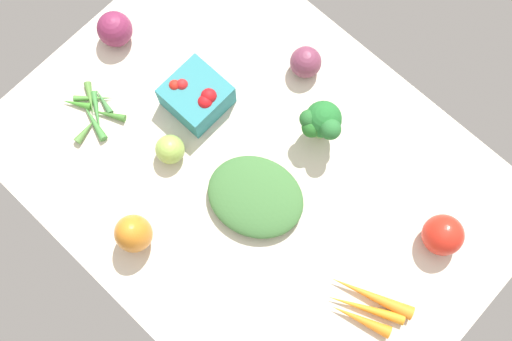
# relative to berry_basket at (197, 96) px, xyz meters

# --- Properties ---
(tablecloth) EXTENTS (1.04, 0.76, 0.02)m
(tablecloth) POSITION_rel_berry_basket_xyz_m (0.20, -0.03, -0.05)
(tablecloth) COLOR beige
(tablecloth) RESTS_ON ground
(berry_basket) EXTENTS (0.12, 0.12, 0.08)m
(berry_basket) POSITION_rel_berry_basket_xyz_m (0.00, 0.00, 0.00)
(berry_basket) COLOR teal
(berry_basket) RESTS_ON tablecloth
(bell_pepper_orange) EXTENTS (0.10, 0.10, 0.10)m
(bell_pepper_orange) POSITION_rel_berry_basket_xyz_m (0.12, -0.29, 0.01)
(bell_pepper_orange) COLOR orange
(bell_pepper_orange) RESTS_ON tablecloth
(red_onion_center) EXTENTS (0.08, 0.08, 0.08)m
(red_onion_center) POSITION_rel_berry_basket_xyz_m (-0.24, -0.01, 0.00)
(red_onion_center) COLOR #81284E
(red_onion_center) RESTS_ON tablecloth
(leafy_greens_clump) EXTENTS (0.24, 0.22, 0.04)m
(leafy_greens_clump) POSITION_rel_berry_basket_xyz_m (0.24, -0.07, -0.02)
(leafy_greens_clump) COLOR #3E7038
(leafy_greens_clump) RESTS_ON tablecloth
(carrot_bunch) EXTENTS (0.17, 0.12, 0.03)m
(carrot_bunch) POSITION_rel_berry_basket_xyz_m (0.54, -0.08, -0.02)
(carrot_bunch) COLOR orange
(carrot_bunch) RESTS_ON tablecloth
(bell_pepper_red) EXTENTS (0.10, 0.10, 0.08)m
(bell_pepper_red) POSITION_rel_berry_basket_xyz_m (0.56, 0.12, 0.00)
(bell_pepper_red) COLOR red
(bell_pepper_red) RESTS_ON tablecloth
(red_onion_near_basket) EXTENTS (0.07, 0.07, 0.07)m
(red_onion_near_basket) POSITION_rel_berry_basket_xyz_m (0.11, 0.22, -0.00)
(red_onion_near_basket) COLOR #793651
(red_onion_near_basket) RESTS_ON tablecloth
(okra_pile) EXTENTS (0.14, 0.13, 0.02)m
(okra_pile) POSITION_rel_berry_basket_xyz_m (-0.15, -0.17, -0.03)
(okra_pile) COLOR #538739
(okra_pile) RESTS_ON tablecloth
(heirloom_tomato_green) EXTENTS (0.06, 0.06, 0.06)m
(heirloom_tomato_green) POSITION_rel_berry_basket_xyz_m (0.04, -0.12, -0.01)
(heirloom_tomato_green) COLOR #97BB4E
(heirloom_tomato_green) RESTS_ON tablecloth
(broccoli_head) EXTENTS (0.09, 0.09, 0.11)m
(broccoli_head) POSITION_rel_berry_basket_xyz_m (0.24, 0.13, 0.03)
(broccoli_head) COLOR #9ACD76
(broccoli_head) RESTS_ON tablecloth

